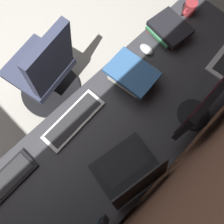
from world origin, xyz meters
TOP-DOWN VIEW (x-y plane):
  - floor_plane at (0.00, 0.00)m, footprint 4.68×4.68m
  - wall_back at (0.00, 2.00)m, footprint 4.43×0.10m
  - desk at (0.02, 1.57)m, footprint 2.33×0.73m
  - drawer_pedestal at (0.34, 1.59)m, footprint 0.40×0.51m
  - monitor_secondary at (-0.37, 1.83)m, footprint 0.48×0.20m
  - laptop_leftmost at (0.16, 1.79)m, footprint 0.39×0.34m
  - keyboard_main at (0.17, 1.33)m, footprint 0.43×0.16m
  - keyboard_spare at (0.71, 1.33)m, footprint 0.43×0.16m
  - mouse_spare at (-0.51, 1.32)m, footprint 0.06×0.10m
  - book_stack_near at (-0.28, 1.40)m, footprint 0.27×0.31m
  - book_stack_far at (-0.72, 1.33)m, footprint 0.26×0.28m
  - coffee_mug at (-0.96, 1.32)m, footprint 0.13×0.09m
  - office_chair at (0.03, 0.80)m, footprint 0.56×0.59m

SIDE VIEW (x-z plane):
  - floor_plane at x=0.00m, z-range 0.00..0.00m
  - drawer_pedestal at x=0.34m, z-range 0.00..0.69m
  - office_chair at x=0.03m, z-range -0.03..0.94m
  - desk at x=0.02m, z-range 0.31..1.04m
  - keyboard_main at x=0.17m, z-range 0.73..0.75m
  - keyboard_spare at x=0.71m, z-range 0.73..0.75m
  - mouse_spare at x=-0.51m, z-range 0.73..0.76m
  - book_stack_far at x=-0.72m, z-range 0.73..0.82m
  - coffee_mug at x=-0.96m, z-range 0.73..0.83m
  - laptop_leftmost at x=0.16m, z-range 0.67..0.90m
  - book_stack_near at x=-0.28m, z-range 0.73..0.86m
  - monitor_secondary at x=-0.37m, z-range 0.76..1.20m
  - wall_back at x=0.00m, z-range 0.00..2.60m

